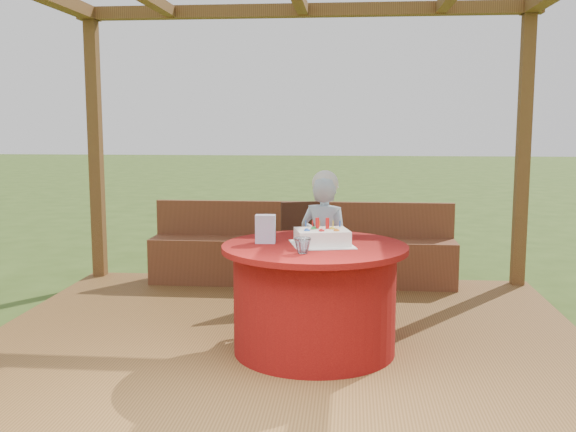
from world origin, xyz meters
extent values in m
plane|color=#324E1A|center=(0.00, 0.00, 0.00)|extent=(60.00, 60.00, 0.00)
cube|color=brown|center=(0.00, 0.00, 0.06)|extent=(4.50, 4.00, 0.12)
cube|color=brown|center=(-2.13, 1.88, 1.42)|extent=(0.12, 0.12, 2.60)
cube|color=brown|center=(2.13, 1.88, 1.42)|extent=(0.12, 0.12, 2.60)
cube|color=brown|center=(0.00, 1.88, 2.78)|extent=(4.50, 0.14, 0.12)
cube|color=brown|center=(0.00, 1.70, 0.34)|extent=(3.00, 0.42, 0.45)
cube|color=brown|center=(0.00, 1.88, 0.75)|extent=(3.00, 0.06, 0.35)
cylinder|color=maroon|center=(0.23, -0.27, 0.48)|extent=(1.12, 1.12, 0.71)
cylinder|color=maroon|center=(0.23, -0.27, 0.85)|extent=(1.28, 1.28, 0.04)
cube|color=#371C11|center=(0.14, 0.95, 0.56)|extent=(0.56, 0.56, 0.05)
cylinder|color=#371C11|center=(0.04, 0.72, 0.34)|extent=(0.04, 0.04, 0.44)
cylinder|color=#371C11|center=(0.36, 0.85, 0.34)|extent=(0.04, 0.04, 0.44)
cylinder|color=#371C11|center=(-0.09, 1.05, 0.34)|extent=(0.04, 0.04, 0.44)
cylinder|color=#371C11|center=(0.24, 1.17, 0.34)|extent=(0.04, 0.04, 0.44)
cube|color=#371C11|center=(0.07, 1.14, 0.78)|extent=(0.42, 0.19, 0.45)
imported|color=#95BEDE|center=(0.27, 0.52, 0.70)|extent=(0.50, 0.42, 1.17)
sphere|color=white|center=(0.27, 0.52, 1.23)|extent=(0.21, 0.21, 0.21)
cube|color=white|center=(0.28, -0.26, 0.88)|extent=(0.49, 0.49, 0.01)
cube|color=white|center=(0.28, -0.26, 0.93)|extent=(0.41, 0.36, 0.10)
cylinder|color=red|center=(0.25, -0.22, 1.02)|extent=(0.03, 0.03, 0.08)
cylinder|color=red|center=(0.32, -0.22, 1.02)|extent=(0.03, 0.03, 0.08)
sphere|color=blue|center=(0.18, -0.32, 0.99)|extent=(0.04, 0.04, 0.04)
sphere|color=red|center=(0.28, -0.33, 0.99)|extent=(0.04, 0.04, 0.04)
sphere|color=orange|center=(0.38, -0.31, 0.99)|extent=(0.04, 0.04, 0.04)
sphere|color=green|center=(0.22, -0.24, 0.99)|extent=(0.04, 0.04, 0.04)
sphere|color=yellow|center=(0.35, -0.23, 0.99)|extent=(0.04, 0.04, 0.04)
cube|color=#CE85B2|center=(-0.11, -0.22, 0.97)|extent=(0.14, 0.10, 0.20)
imported|color=white|center=(0.17, -0.58, 0.93)|extent=(0.14, 0.14, 0.10)
camera|label=1|loc=(0.47, -4.82, 1.71)|focal=42.00mm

